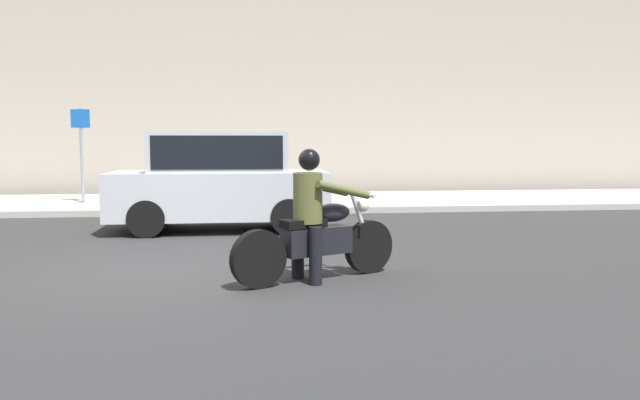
# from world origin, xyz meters

# --- Properties ---
(ground_plane) EXTENTS (80.00, 80.00, 0.00)m
(ground_plane) POSITION_xyz_m (0.00, 0.00, 0.00)
(ground_plane) COLOR #2B2B2B
(sidewalk_slab) EXTENTS (40.00, 4.40, 0.14)m
(sidewalk_slab) POSITION_xyz_m (0.00, 8.00, 0.07)
(sidewalk_slab) COLOR #A8A399
(sidewalk_slab) RESTS_ON ground_plane
(building_facade) EXTENTS (40.00, 1.40, 11.28)m
(building_facade) POSITION_xyz_m (0.00, 11.40, 5.64)
(building_facade) COLOR #A89E8E
(building_facade) RESTS_ON ground_plane
(motorcycle_with_rider_olive) EXTENTS (2.02, 1.11, 1.55)m
(motorcycle_with_rider_olive) POSITION_xyz_m (1.81, -0.88, 0.63)
(motorcycle_with_rider_olive) COLOR black
(motorcycle_with_rider_olive) RESTS_ON ground_plane
(parked_hatchback_silver) EXTENTS (3.91, 1.76, 1.80)m
(parked_hatchback_silver) POSITION_xyz_m (0.53, 3.49, 0.93)
(parked_hatchback_silver) COLOR #B2B5BA
(parked_hatchback_silver) RESTS_ON ground_plane
(street_sign_post) EXTENTS (0.44, 0.08, 2.28)m
(street_sign_post) POSITION_xyz_m (-2.93, 7.64, 1.53)
(street_sign_post) COLOR gray
(street_sign_post) RESTS_ON sidewalk_slab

